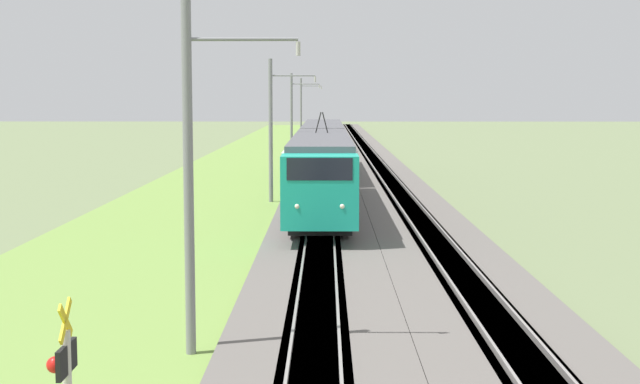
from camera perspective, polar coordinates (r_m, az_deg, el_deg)
ballast_main at (r=60.66m, az=0.18°, el=0.77°), size 240.00×4.40×0.30m
ballast_adjacent at (r=60.80m, az=4.35°, el=0.76°), size 240.00×4.40×0.30m
track_main at (r=60.66m, az=0.18°, el=0.78°), size 240.00×1.57×0.45m
track_adjacent at (r=60.80m, az=4.35°, el=0.77°), size 240.00×1.57×0.45m
grass_verge at (r=61.08m, az=-6.27°, el=0.68°), size 240.00×9.33×0.12m
passenger_train at (r=53.49m, az=0.15°, el=2.41°), size 43.17×2.96×5.02m
catenary_mast_near at (r=19.58m, az=-8.24°, el=1.07°), size 0.22×2.56×7.93m
catenary_mast_mid at (r=48.16m, az=-3.10°, el=4.03°), size 0.22×2.56×7.83m
catenary_mast_far at (r=76.88m, az=-1.79°, el=4.80°), size 0.22×2.56×7.80m
catenary_mast_distant at (r=105.62m, az=-1.19°, el=5.20°), size 0.22×2.56×7.98m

